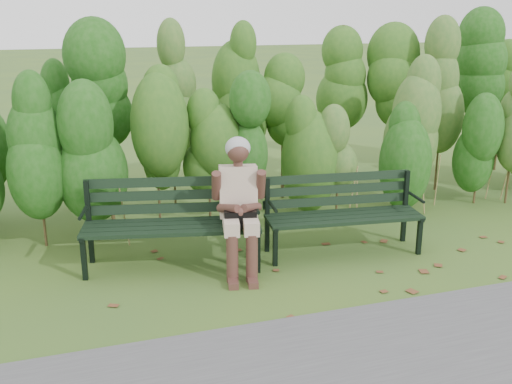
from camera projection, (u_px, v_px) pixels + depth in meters
name	position (u px, v px, depth m)	size (l,w,h in m)	color
ground	(267.00, 273.00, 6.00)	(80.00, 80.00, 0.00)	#395928
hedge_band	(218.00, 118.00, 7.33)	(11.04, 1.67, 2.42)	#47381E
leaf_litter	(239.00, 278.00, 5.88)	(5.67, 2.02, 0.01)	brown
bench_left	(172.00, 216.00, 6.08)	(1.86, 0.94, 0.89)	black
bench_right	(341.00, 207.00, 6.45)	(1.71, 0.73, 0.83)	black
seated_woman	(239.00, 198.00, 5.90)	(0.57, 0.83, 1.34)	beige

